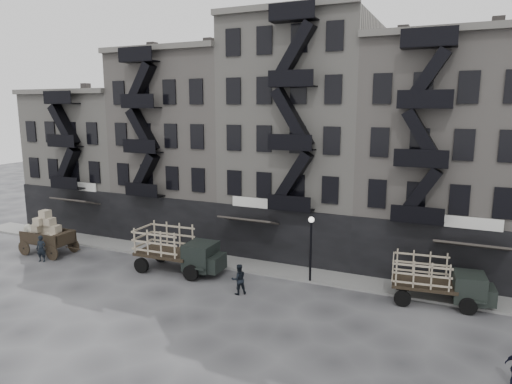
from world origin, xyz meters
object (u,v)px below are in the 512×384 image
at_px(wagon, 46,229).
at_px(stake_truck_west, 177,247).
at_px(stake_truck_east, 439,278).
at_px(pedestrian_west, 41,249).
at_px(horse, 29,230).
at_px(pedestrian_mid, 239,279).

distance_m(wagon, stake_truck_west, 11.12).
distance_m(wagon, stake_truck_east, 27.43).
bearing_deg(pedestrian_west, wagon, 107.60).
height_order(horse, pedestrian_west, pedestrian_west).
height_order(horse, wagon, wagon).
bearing_deg(horse, wagon, -109.84).
relative_size(pedestrian_west, pedestrian_mid, 1.04).
height_order(stake_truck_west, pedestrian_west, stake_truck_west).
height_order(horse, stake_truck_east, stake_truck_east).
relative_size(wagon, pedestrian_mid, 2.14).
xyz_separation_m(horse, stake_truck_west, (15.30, -0.98, 0.87)).
bearing_deg(horse, pedestrian_mid, -93.48).
distance_m(stake_truck_west, pedestrian_west, 10.32).
bearing_deg(stake_truck_west, horse, 174.11).
bearing_deg(horse, stake_truck_west, -89.80).
xyz_separation_m(stake_truck_west, stake_truck_east, (16.22, 1.75, -0.20)).
height_order(horse, pedestrian_mid, pedestrian_mid).
xyz_separation_m(stake_truck_east, pedestrian_mid, (-10.79, -3.44, -0.61)).
height_order(wagon, stake_truck_east, wagon).
bearing_deg(pedestrian_mid, pedestrian_west, -40.66).
bearing_deg(wagon, pedestrian_west, -54.89).
distance_m(wagon, pedestrian_west, 2.05).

